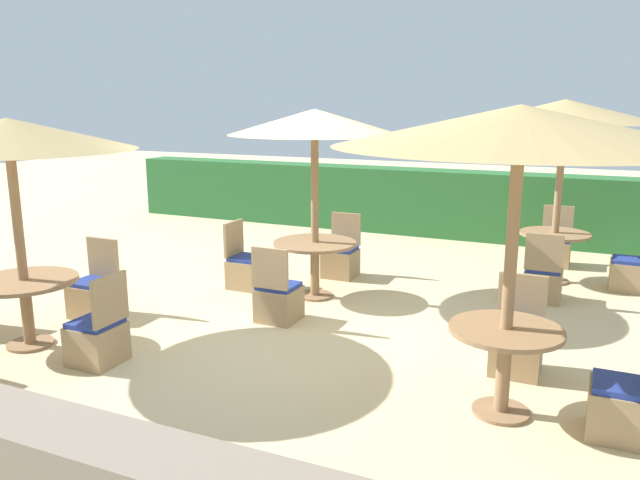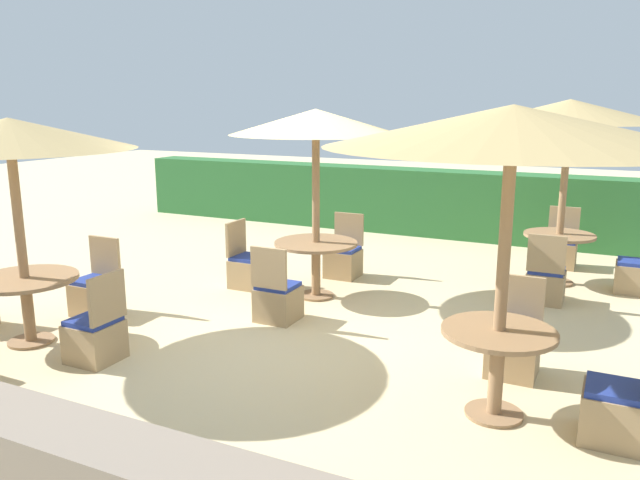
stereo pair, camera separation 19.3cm
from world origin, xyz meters
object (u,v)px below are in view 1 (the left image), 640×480
parasol_center (315,123)px  round_table_center (315,253)px  patio_chair_center_west (246,269)px  round_table_front_left (25,293)px  round_table_back_right (554,244)px  round_table_front_right (505,350)px  parasol_front_left (8,135)px  patio_chair_front_left_east (98,338)px  patio_chair_center_north (341,259)px  patio_chair_back_right_north (555,249)px  patio_chair_front_right_north (517,346)px  patio_chair_front_right_east (623,405)px  patio_chair_back_right_east (629,272)px  parasol_front_right (520,127)px  parasol_back_right (565,112)px  patio_chair_back_right_south (543,281)px  patio_chair_front_left_north (94,295)px  patio_chair_center_south (278,299)px

parasol_center → round_table_center: (0.00, 0.00, -1.69)m
parasol_center → round_table_center: bearing=0.0°
patio_chair_center_west → round_table_front_left: patio_chair_center_west is taller
patio_chair_center_west → round_table_front_left: bearing=-20.1°
round_table_back_right → round_table_front_right: round_table_front_right is taller
parasol_front_left → parasol_center: bearing=53.5°
patio_chair_center_west → parasol_front_left: parasol_front_left is taller
patio_chair_front_left_east → patio_chair_center_north: bearing=-14.3°
patio_chair_center_west → patio_chair_center_north: size_ratio=1.00×
patio_chair_back_right_north → patio_chair_front_right_north: bearing=89.5°
patio_chair_front_right_east → patio_chair_center_north: bearing=48.2°
patio_chair_front_right_north → round_table_center: bearing=-26.2°
round_table_center → patio_chair_front_right_east: patio_chair_front_right_east is taller
patio_chair_back_right_east → parasol_front_right: parasol_front_right is taller
parasol_front_left → parasol_front_right: bearing=6.4°
patio_chair_center_west → patio_chair_front_right_north: 4.05m
parasol_back_right → parasol_front_left: bearing=-135.3°
patio_chair_center_west → patio_chair_center_north: bearing=137.0°
round_table_back_right → patio_chair_back_right_south: patio_chair_back_right_south is taller
round_table_back_right → parasol_center: 3.91m
patio_chair_front_right_north → patio_chair_front_left_north: size_ratio=1.00×
round_table_front_right → parasol_front_left: (-4.84, -0.54, 1.66)m
parasol_front_right → patio_chair_back_right_south: bearing=89.4°
patio_chair_back_right_south → patio_chair_center_west: (-3.84, -1.08, 0.00)m
patio_chair_back_right_north → round_table_front_left: size_ratio=0.85×
parasol_back_right → patio_chair_back_right_east: bearing=-1.1°
parasol_back_right → patio_chair_front_right_east: parasol_back_right is taller
round_table_back_right → patio_chair_back_right_south: bearing=-92.7°
patio_chair_back_right_north → parasol_front_left: size_ratio=0.37×
parasol_front_right → round_table_front_left: bearing=-173.6°
round_table_back_right → patio_chair_front_left_north: bearing=-142.2°
parasol_back_right → patio_chair_back_right_south: size_ratio=2.78×
patio_chair_back_right_north → patio_chair_back_right_east: size_ratio=1.00×
patio_chair_center_south → patio_chair_front_right_north: same height
patio_chair_back_right_north → parasol_center: 4.62m
patio_chair_center_north → round_table_front_left: (-2.02, -3.86, 0.32)m
parasol_front_right → round_table_front_left: size_ratio=2.65×
parasol_center → patio_chair_center_west: parasol_center is taller
round_table_back_right → patio_chair_back_right_east: patio_chair_back_right_east is taller
patio_chair_back_right_south → patio_chair_front_right_north: 2.43m
patio_chair_back_right_north → patio_chair_front_left_north: (-4.93, -4.85, 0.00)m
patio_chair_back_right_south → round_table_front_right: patio_chair_back_right_south is taller
round_table_back_right → patio_chair_front_left_east: (-3.90, -4.92, -0.29)m
round_table_front_right → patio_chair_front_left_north: size_ratio=1.00×
parasol_back_right → patio_chair_front_left_east: parasol_back_right is taller
patio_chair_front_right_north → patio_chair_front_right_east: size_ratio=1.00×
round_table_front_left → patio_chair_front_left_east: (1.02, -0.05, -0.32)m
patio_chair_front_left_north → patio_chair_center_south: bearing=-160.5°
patio_chair_center_north → patio_chair_center_south: size_ratio=1.00×
round_table_back_right → round_table_front_right: 4.33m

